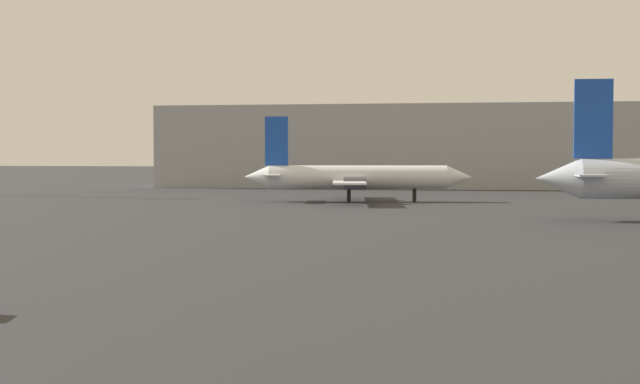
{
  "coord_description": "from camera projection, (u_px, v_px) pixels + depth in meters",
  "views": [
    {
      "loc": [
        2.57,
        -11.64,
        5.36
      ],
      "look_at": [
        -6.79,
        42.83,
        2.86
      ],
      "focal_mm": 49.91,
      "sensor_mm": 36.0,
      "label": 1
    }
  ],
  "objects": [
    {
      "name": "airplane_distant",
      "position": [
        355.0,
        177.0,
        95.39
      ],
      "size": [
        24.68,
        20.73,
        9.14
      ],
      "rotation": [
        0.0,
        0.0,
        0.15
      ],
      "color": "silver",
      "rests_on": "ground_plane"
    },
    {
      "name": "terminal_building",
      "position": [
        491.0,
        147.0,
        133.62
      ],
      "size": [
        99.59,
        18.6,
        12.26
      ],
      "primitive_type": "cube",
      "color": "#999EA3",
      "rests_on": "ground_plane"
    }
  ]
}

